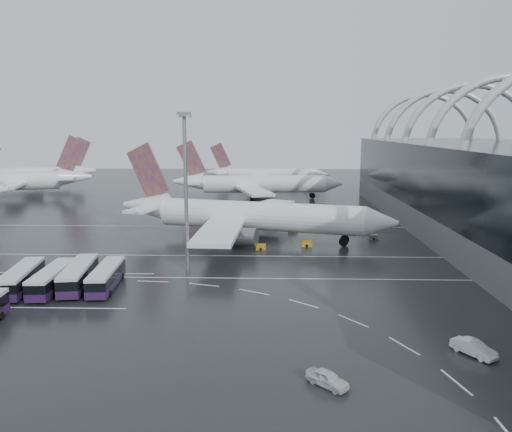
{
  "coord_description": "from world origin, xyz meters",
  "views": [
    {
      "loc": [
        9.14,
        -78.55,
        23.79
      ],
      "look_at": [
        6.36,
        15.51,
        7.0
      ],
      "focal_mm": 35.0,
      "sensor_mm": 36.0,
      "label": 1
    }
  ],
  "objects_px": {
    "jet_remote_mid": "(22,181)",
    "gse_cart_belly_b": "(352,229)",
    "van_curve_c": "(474,348)",
    "airliner_gate_c": "(266,175)",
    "van_curve_b": "(327,378)",
    "gse_cart_belly_a": "(307,244)",
    "bus_row_near_d": "(106,276)",
    "gse_cart_belly_d": "(373,237)",
    "jet_remote_far": "(37,175)",
    "bus_row_near_a": "(22,278)",
    "airliner_main": "(246,216)",
    "gse_cart_belly_c": "(261,247)",
    "airliner_gate_b": "(255,185)",
    "floodlight_mast": "(185,173)",
    "bus_row_near_b": "(52,279)",
    "gse_cart_belly_e": "(293,228)",
    "bus_row_near_c": "(79,275)"
  },
  "relations": [
    {
      "from": "jet_remote_mid",
      "to": "gse_cart_belly_a",
      "type": "bearing_deg",
      "value": 129.04
    },
    {
      "from": "bus_row_near_a",
      "to": "airliner_main",
      "type": "bearing_deg",
      "value": -51.36
    },
    {
      "from": "jet_remote_far",
      "to": "gse_cart_belly_c",
      "type": "xyz_separation_m",
      "value": [
        90.51,
        -98.73,
        -4.65
      ]
    },
    {
      "from": "bus_row_near_d",
      "to": "airliner_gate_c",
      "type": "bearing_deg",
      "value": -14.12
    },
    {
      "from": "bus_row_near_c",
      "to": "gse_cart_belly_b",
      "type": "height_order",
      "value": "bus_row_near_c"
    },
    {
      "from": "van_curve_b",
      "to": "gse_cart_belly_a",
      "type": "distance_m",
      "value": 55.43
    },
    {
      "from": "gse_cart_belly_a",
      "to": "airliner_main",
      "type": "bearing_deg",
      "value": 155.91
    },
    {
      "from": "floodlight_mast",
      "to": "gse_cart_belly_e",
      "type": "distance_m",
      "value": 41.46
    },
    {
      "from": "gse_cart_belly_e",
      "to": "bus_row_near_c",
      "type": "bearing_deg",
      "value": -128.6
    },
    {
      "from": "bus_row_near_d",
      "to": "gse_cart_belly_d",
      "type": "xyz_separation_m",
      "value": [
        46.7,
        34.17,
        -1.24
      ]
    },
    {
      "from": "airliner_gate_b",
      "to": "airliner_gate_c",
      "type": "distance_m",
      "value": 38.31
    },
    {
      "from": "floodlight_mast",
      "to": "bus_row_near_b",
      "type": "bearing_deg",
      "value": -148.44
    },
    {
      "from": "airliner_gate_c",
      "to": "gse_cart_belly_c",
      "type": "xyz_separation_m",
      "value": [
        0.15,
        -108.11,
        -3.89
      ]
    },
    {
      "from": "floodlight_mast",
      "to": "gse_cart_belly_c",
      "type": "distance_m",
      "value": 24.74
    },
    {
      "from": "bus_row_near_b",
      "to": "van_curve_b",
      "type": "height_order",
      "value": "bus_row_near_b"
    },
    {
      "from": "airliner_main",
      "to": "airliner_gate_c",
      "type": "relative_size",
      "value": 1.21
    },
    {
      "from": "airliner_main",
      "to": "bus_row_near_b",
      "type": "bearing_deg",
      "value": -113.74
    },
    {
      "from": "bus_row_near_a",
      "to": "gse_cart_belly_d",
      "type": "distance_m",
      "value": 68.8
    },
    {
      "from": "gse_cart_belly_a",
      "to": "gse_cart_belly_c",
      "type": "height_order",
      "value": "gse_cart_belly_a"
    },
    {
      "from": "bus_row_near_c",
      "to": "bus_row_near_d",
      "type": "xyz_separation_m",
      "value": [
        4.32,
        -0.31,
        -0.1
      ]
    },
    {
      "from": "jet_remote_mid",
      "to": "gse_cart_belly_b",
      "type": "height_order",
      "value": "jet_remote_mid"
    },
    {
      "from": "jet_remote_far",
      "to": "gse_cart_belly_a",
      "type": "distance_m",
      "value": 138.39
    },
    {
      "from": "bus_row_near_a",
      "to": "jet_remote_far",
      "type": "bearing_deg",
      "value": 15.37
    },
    {
      "from": "airliner_main",
      "to": "bus_row_near_a",
      "type": "bearing_deg",
      "value": -118.1
    },
    {
      "from": "van_curve_c",
      "to": "airliner_gate_c",
      "type": "bearing_deg",
      "value": 64.38
    },
    {
      "from": "gse_cart_belly_a",
      "to": "gse_cart_belly_d",
      "type": "xyz_separation_m",
      "value": [
        14.78,
        6.75,
        -0.05
      ]
    },
    {
      "from": "gse_cart_belly_a",
      "to": "gse_cart_belly_c",
      "type": "bearing_deg",
      "value": -162.39
    },
    {
      "from": "jet_remote_far",
      "to": "gse_cart_belly_d",
      "type": "relative_size",
      "value": 23.22
    },
    {
      "from": "van_curve_c",
      "to": "gse_cart_belly_c",
      "type": "bearing_deg",
      "value": 82.85
    },
    {
      "from": "jet_remote_mid",
      "to": "bus_row_near_d",
      "type": "xyz_separation_m",
      "value": [
        61.63,
        -98.1,
        -3.7
      ]
    },
    {
      "from": "bus_row_near_b",
      "to": "bus_row_near_d",
      "type": "bearing_deg",
      "value": -83.75
    },
    {
      "from": "bus_row_near_c",
      "to": "van_curve_c",
      "type": "bearing_deg",
      "value": -120.76
    },
    {
      "from": "airliner_main",
      "to": "van_curve_b",
      "type": "xyz_separation_m",
      "value": [
        10.48,
        -60.98,
        -4.4
      ]
    },
    {
      "from": "airliner_gate_c",
      "to": "gse_cart_belly_c",
      "type": "bearing_deg",
      "value": -88.69
    },
    {
      "from": "bus_row_near_a",
      "to": "bus_row_near_d",
      "type": "distance_m",
      "value": 12.28
    },
    {
      "from": "airliner_gate_c",
      "to": "jet_remote_far",
      "type": "xyz_separation_m",
      "value": [
        -90.36,
        -9.37,
        0.77
      ]
    },
    {
      "from": "jet_remote_far",
      "to": "bus_row_near_d",
      "type": "xyz_separation_m",
      "value": [
        67.84,
        -123.22,
        -3.43
      ]
    },
    {
      "from": "airliner_gate_c",
      "to": "van_curve_c",
      "type": "bearing_deg",
      "value": -80.04
    },
    {
      "from": "airliner_gate_b",
      "to": "jet_remote_mid",
      "type": "xyz_separation_m",
      "value": [
        -81.09,
        3.7,
        0.54
      ]
    },
    {
      "from": "jet_remote_mid",
      "to": "floodlight_mast",
      "type": "xyz_separation_m",
      "value": [
        72.22,
        -88.2,
        11.01
      ]
    },
    {
      "from": "bus_row_near_d",
      "to": "van_curve_c",
      "type": "relative_size",
      "value": 2.74
    },
    {
      "from": "gse_cart_belly_d",
      "to": "airliner_gate_b",
      "type": "bearing_deg",
      "value": 114.33
    },
    {
      "from": "bus_row_near_b",
      "to": "gse_cart_belly_c",
      "type": "height_order",
      "value": "bus_row_near_b"
    },
    {
      "from": "van_curve_b",
      "to": "gse_cart_belly_c",
      "type": "distance_m",
      "value": 52.96
    },
    {
      "from": "airliner_main",
      "to": "airliner_gate_b",
      "type": "distance_m",
      "value": 61.4
    },
    {
      "from": "van_curve_c",
      "to": "gse_cart_belly_b",
      "type": "xyz_separation_m",
      "value": [
        -2.74,
        63.31,
        -0.26
      ]
    },
    {
      "from": "bus_row_near_d",
      "to": "gse_cart_belly_a",
      "type": "xyz_separation_m",
      "value": [
        31.92,
        27.42,
        -1.19
      ]
    },
    {
      "from": "jet_remote_far",
      "to": "van_curve_c",
      "type": "bearing_deg",
      "value": 106.84
    },
    {
      "from": "bus_row_near_c",
      "to": "gse_cart_belly_d",
      "type": "xyz_separation_m",
      "value": [
        51.02,
        33.85,
        -1.34
      ]
    },
    {
      "from": "jet_remote_mid",
      "to": "van_curve_b",
      "type": "height_order",
      "value": "jet_remote_mid"
    }
  ]
}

